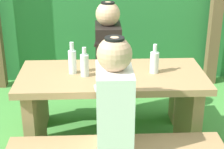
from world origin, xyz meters
TOP-DOWN VIEW (x-y plane):
  - picnic_table at (0.00, 0.00)m, footprint 1.40×0.64m
  - bench_far at (0.00, 0.52)m, footprint 1.40×0.24m
  - person_white_shirt at (-0.01, -0.52)m, footprint 0.25×0.35m
  - person_black_coat at (-0.01, 0.52)m, footprint 0.25×0.35m
  - drinking_glass at (0.01, 0.12)m, footprint 0.07×0.07m
  - bottle_left at (0.32, 0.01)m, footprint 0.07×0.07m
  - bottle_right at (-0.20, -0.03)m, footprint 0.06×0.06m
  - bottle_center at (-0.29, 0.03)m, footprint 0.06×0.06m

SIDE VIEW (x-z plane):
  - bench_far at x=0.00m, z-range 0.09..0.51m
  - picnic_table at x=0.00m, z-range 0.13..0.83m
  - drinking_glass at x=0.01m, z-range 0.70..0.78m
  - person_white_shirt at x=-0.01m, z-range 0.39..1.11m
  - person_black_coat at x=-0.01m, z-range 0.39..1.11m
  - bottle_left at x=0.32m, z-range 0.68..0.90m
  - bottle_right at x=-0.20m, z-range 0.68..0.90m
  - bottle_center at x=-0.29m, z-range 0.68..0.92m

